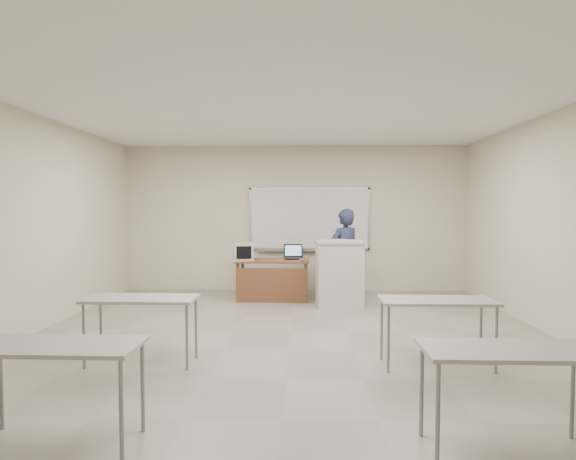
{
  "coord_description": "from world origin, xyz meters",
  "views": [
    {
      "loc": [
        0.17,
        -5.31,
        1.69
      ],
      "look_at": [
        -0.09,
        2.2,
        1.35
      ],
      "focal_mm": 28.0,
      "sensor_mm": 36.0,
      "label": 1
    }
  ],
  "objects_px": {
    "instructor_desk": "(272,272)",
    "keyboard": "(334,240)",
    "mouse": "(302,260)",
    "crt_monitor": "(243,252)",
    "whiteboard": "(310,220)",
    "laptop": "(294,256)",
    "podium": "(339,273)",
    "presenter": "(344,255)"
  },
  "relations": [
    {
      "from": "instructor_desk",
      "to": "keyboard",
      "type": "bearing_deg",
      "value": -26.14
    },
    {
      "from": "mouse",
      "to": "keyboard",
      "type": "xyz_separation_m",
      "value": [
        0.55,
        -0.48,
        0.39
      ]
    },
    {
      "from": "crt_monitor",
      "to": "mouse",
      "type": "xyz_separation_m",
      "value": [
        1.1,
        -0.08,
        -0.14
      ]
    },
    {
      "from": "whiteboard",
      "to": "keyboard",
      "type": "bearing_deg",
      "value": -75.82
    },
    {
      "from": "laptop",
      "to": "keyboard",
      "type": "bearing_deg",
      "value": -58.31
    },
    {
      "from": "whiteboard",
      "to": "keyboard",
      "type": "distance_m",
      "value": 1.67
    },
    {
      "from": "keyboard",
      "to": "mouse",
      "type": "bearing_deg",
      "value": 139.54
    },
    {
      "from": "crt_monitor",
      "to": "keyboard",
      "type": "distance_m",
      "value": 1.76
    },
    {
      "from": "laptop",
      "to": "keyboard",
      "type": "distance_m",
      "value": 1.15
    },
    {
      "from": "podium",
      "to": "crt_monitor",
      "type": "distance_m",
      "value": 1.83
    },
    {
      "from": "podium",
      "to": "laptop",
      "type": "xyz_separation_m",
      "value": [
        -0.8,
        0.72,
        0.23
      ]
    },
    {
      "from": "laptop",
      "to": "keyboard",
      "type": "relative_size",
      "value": 0.76
    },
    {
      "from": "whiteboard",
      "to": "laptop",
      "type": "bearing_deg",
      "value": -111.79
    },
    {
      "from": "podium",
      "to": "whiteboard",
      "type": "bearing_deg",
      "value": 104.5
    },
    {
      "from": "laptop",
      "to": "whiteboard",
      "type": "bearing_deg",
      "value": 59.95
    },
    {
      "from": "instructor_desk",
      "to": "presenter",
      "type": "bearing_deg",
      "value": 1.82
    },
    {
      "from": "whiteboard",
      "to": "presenter",
      "type": "distance_m",
      "value": 1.34
    },
    {
      "from": "instructor_desk",
      "to": "presenter",
      "type": "relative_size",
      "value": 0.8
    },
    {
      "from": "presenter",
      "to": "mouse",
      "type": "bearing_deg",
      "value": -23.07
    },
    {
      "from": "crt_monitor",
      "to": "presenter",
      "type": "distance_m",
      "value": 1.88
    },
    {
      "from": "podium",
      "to": "presenter",
      "type": "bearing_deg",
      "value": 70.16
    },
    {
      "from": "whiteboard",
      "to": "laptop",
      "type": "height_order",
      "value": "whiteboard"
    },
    {
      "from": "podium",
      "to": "crt_monitor",
      "type": "bearing_deg",
      "value": 161.74
    },
    {
      "from": "instructor_desk",
      "to": "presenter",
      "type": "xyz_separation_m",
      "value": [
        1.33,
        0.02,
        0.32
      ]
    },
    {
      "from": "podium",
      "to": "laptop",
      "type": "distance_m",
      "value": 1.1
    },
    {
      "from": "instructor_desk",
      "to": "presenter",
      "type": "height_order",
      "value": "presenter"
    },
    {
      "from": "podium",
      "to": "crt_monitor",
      "type": "relative_size",
      "value": 2.85
    },
    {
      "from": "laptop",
      "to": "keyboard",
      "type": "height_order",
      "value": "keyboard"
    },
    {
      "from": "podium",
      "to": "presenter",
      "type": "xyz_separation_m",
      "value": [
        0.13,
        0.46,
        0.27
      ]
    },
    {
      "from": "whiteboard",
      "to": "mouse",
      "type": "distance_m",
      "value": 1.33
    },
    {
      "from": "whiteboard",
      "to": "crt_monitor",
      "type": "height_order",
      "value": "whiteboard"
    },
    {
      "from": "crt_monitor",
      "to": "instructor_desk",
      "type": "bearing_deg",
      "value": -10.83
    },
    {
      "from": "instructor_desk",
      "to": "mouse",
      "type": "relative_size",
      "value": 12.9
    },
    {
      "from": "whiteboard",
      "to": "laptop",
      "type": "xyz_separation_m",
      "value": [
        -0.3,
        -0.75,
        -0.67
      ]
    },
    {
      "from": "podium",
      "to": "crt_monitor",
      "type": "height_order",
      "value": "podium"
    },
    {
      "from": "crt_monitor",
      "to": "whiteboard",
      "type": "bearing_deg",
      "value": 27.29
    },
    {
      "from": "podium",
      "to": "keyboard",
      "type": "bearing_deg",
      "value": -133.74
    },
    {
      "from": "presenter",
      "to": "whiteboard",
      "type": "bearing_deg",
      "value": -88.66
    },
    {
      "from": "keyboard",
      "to": "presenter",
      "type": "distance_m",
      "value": 0.7
    },
    {
      "from": "podium",
      "to": "crt_monitor",
      "type": "xyz_separation_m",
      "value": [
        -1.75,
        0.43,
        0.33
      ]
    },
    {
      "from": "mouse",
      "to": "keyboard",
      "type": "bearing_deg",
      "value": -46.2
    },
    {
      "from": "instructor_desk",
      "to": "podium",
      "type": "xyz_separation_m",
      "value": [
        1.2,
        -0.45,
        0.05
      ]
    }
  ]
}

